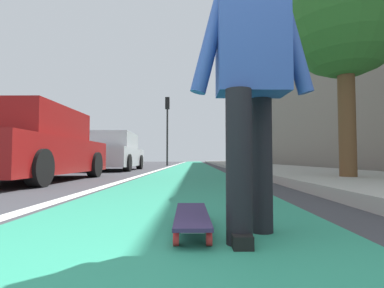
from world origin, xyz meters
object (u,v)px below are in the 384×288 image
at_px(parked_car_near, 31,147).
at_px(parked_car_mid, 112,153).
at_px(skateboard, 192,216).
at_px(traffic_light, 167,119).
at_px(street_tree_near, 344,16).
at_px(skater_person, 251,74).

bearing_deg(parked_car_near, parked_car_mid, -0.26).
bearing_deg(skateboard, traffic_light, 5.78).
bearing_deg(street_tree_near, traffic_light, 16.99).
bearing_deg(skater_person, street_tree_near, -33.33).
height_order(skater_person, street_tree_near, street_tree_near).
bearing_deg(traffic_light, skater_person, -173.21).
distance_m(skateboard, parked_car_mid, 10.54).
distance_m(skater_person, street_tree_near, 4.73).
xyz_separation_m(parked_car_mid, traffic_light, (8.22, -1.42, 2.45)).
relative_size(traffic_light, street_tree_near, 1.11).
height_order(parked_car_mid, traffic_light, traffic_light).
xyz_separation_m(parked_car_near, parked_car_mid, (5.85, -0.03, 0.00)).
bearing_deg(skateboard, parked_car_mid, 18.05).
bearing_deg(skateboard, parked_car_near, 38.36).
bearing_deg(traffic_light, street_tree_near, -163.01).
height_order(parked_car_near, parked_car_mid, parked_car_mid).
distance_m(parked_car_near, parked_car_mid, 5.85).
bearing_deg(traffic_light, parked_car_mid, 170.23).
bearing_deg(parked_car_mid, skater_person, -160.45).
height_order(parked_car_mid, street_tree_near, street_tree_near).
xyz_separation_m(skateboard, street_tree_near, (3.41, -2.68, 2.90)).
relative_size(parked_car_mid, traffic_light, 0.92).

